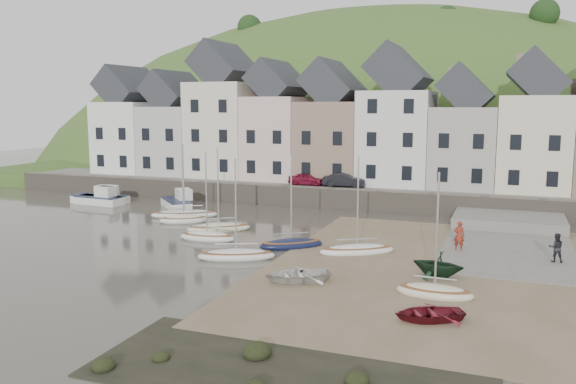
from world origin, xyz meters
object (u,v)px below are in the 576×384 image
at_px(rowboat_white, 297,275).
at_px(rowboat_red, 429,313).
at_px(person_dark, 556,248).
at_px(car_right, 344,180).
at_px(sailboat_0, 184,214).
at_px(car_left, 306,179).
at_px(rowboat_green, 438,264).
at_px(person_red, 459,236).

distance_m(rowboat_white, rowboat_red, 7.90).
distance_m(person_dark, car_right, 23.37).
height_order(rowboat_white, rowboat_red, rowboat_white).
xyz_separation_m(sailboat_0, car_right, (10.64, 10.96, 2.00)).
xyz_separation_m(sailboat_0, car_left, (6.90, 10.96, 1.92)).
relative_size(rowboat_white, car_left, 0.99).
height_order(rowboat_green, rowboat_red, rowboat_green).
bearing_deg(car_left, rowboat_red, -153.15).
bearing_deg(sailboat_0, car_right, 45.83).
bearing_deg(rowboat_white, rowboat_green, 85.16).
bearing_deg(sailboat_0, person_dark, -9.94).
xyz_separation_m(rowboat_green, person_dark, (6.12, 5.33, 0.19)).
height_order(rowboat_red, person_red, person_red).
distance_m(rowboat_green, person_red, 6.29).
bearing_deg(rowboat_green, car_left, -132.76).
xyz_separation_m(person_red, car_right, (-11.61, 14.89, 1.21)).
bearing_deg(car_right, rowboat_red, -166.04).
height_order(sailboat_0, rowboat_green, sailboat_0).
height_order(sailboat_0, rowboat_red, sailboat_0).
bearing_deg(rowboat_green, person_dark, 143.36).
height_order(rowboat_white, car_left, car_left).
height_order(sailboat_0, person_red, sailboat_0).
xyz_separation_m(rowboat_white, rowboat_green, (6.83, 3.44, 0.37)).
relative_size(person_red, person_dark, 1.08).
bearing_deg(rowboat_green, sailboat_0, -102.90).
height_order(sailboat_0, car_left, sailboat_0).
bearing_deg(car_right, person_dark, -141.04).
height_order(rowboat_green, car_left, car_left).
height_order(rowboat_red, car_right, car_right).
distance_m(rowboat_green, car_left, 25.85).
bearing_deg(person_dark, car_left, -41.92).
xyz_separation_m(sailboat_0, rowboat_white, (14.85, -13.64, 0.15)).
relative_size(rowboat_green, car_right, 0.69).
bearing_deg(car_left, rowboat_white, -163.80).
bearing_deg(sailboat_0, rowboat_white, -42.56).
relative_size(person_dark, car_left, 0.50).
height_order(sailboat_0, car_right, sailboat_0).
distance_m(rowboat_red, car_right, 30.14).
relative_size(sailboat_0, rowboat_green, 2.29).
relative_size(rowboat_green, rowboat_red, 0.91).
distance_m(sailboat_0, rowboat_green, 23.96).
bearing_deg(person_dark, rowboat_red, 59.68).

